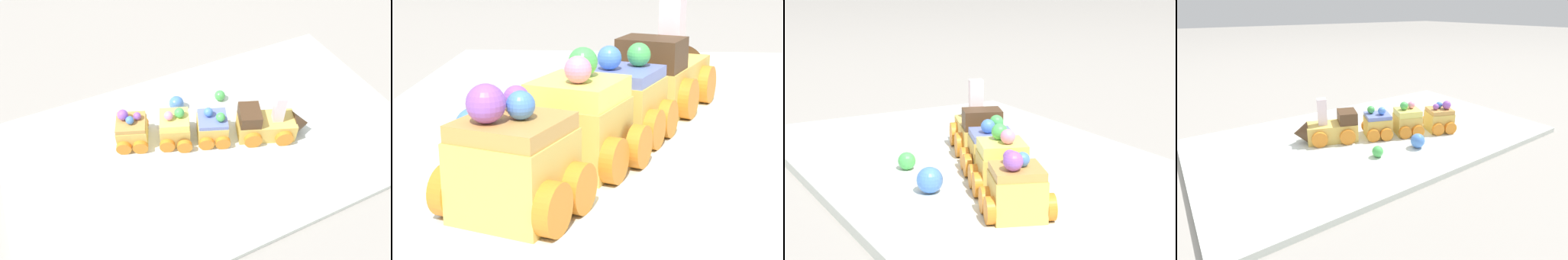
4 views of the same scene
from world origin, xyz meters
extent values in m
plane|color=gray|center=(0.00, 0.00, 0.00)|extent=(10.00, 10.00, 0.00)
cube|color=silver|center=(0.00, 0.00, 0.01)|extent=(0.78, 0.45, 0.01)
cube|color=#E0BC56|center=(0.10, -0.02, 0.03)|extent=(0.12, 0.09, 0.04)
cube|color=#4C331E|center=(0.07, -0.01, 0.06)|extent=(0.05, 0.06, 0.03)
cone|color=#4C331E|center=(0.16, -0.05, 0.04)|extent=(0.05, 0.06, 0.05)
cube|color=white|center=(0.12, -0.03, 0.06)|extent=(0.02, 0.02, 0.02)
cube|color=white|center=(0.12, -0.03, 0.08)|extent=(0.02, 0.02, 0.02)
cube|color=white|center=(0.12, -0.03, 0.10)|extent=(0.02, 0.02, 0.02)
cylinder|color=orange|center=(0.12, -0.06, 0.03)|extent=(0.03, 0.02, 0.03)
cylinder|color=orange|center=(0.14, -0.01, 0.03)|extent=(0.03, 0.02, 0.03)
cylinder|color=orange|center=(0.06, -0.04, 0.03)|extent=(0.03, 0.02, 0.03)
cylinder|color=orange|center=(0.08, 0.02, 0.03)|extent=(0.03, 0.02, 0.03)
cube|color=#E0BC56|center=(0.00, 0.01, 0.03)|extent=(0.07, 0.07, 0.04)
cube|color=#6B7AC6|center=(0.00, 0.01, 0.06)|extent=(0.07, 0.07, 0.01)
sphere|color=#4C84E0|center=(-0.01, 0.02, 0.07)|extent=(0.02, 0.02, 0.02)
sphere|color=#4CBC56|center=(0.01, 0.00, 0.07)|extent=(0.02, 0.02, 0.02)
cylinder|color=orange|center=(0.01, -0.02, 0.03)|extent=(0.03, 0.02, 0.03)
cylinder|color=orange|center=(0.03, 0.04, 0.03)|extent=(0.03, 0.02, 0.03)
cylinder|color=orange|center=(-0.02, -0.01, 0.03)|extent=(0.03, 0.02, 0.03)
cylinder|color=orange|center=(0.00, 0.05, 0.03)|extent=(0.03, 0.02, 0.03)
cube|color=#E0BC56|center=(-0.07, 0.04, 0.03)|extent=(0.07, 0.07, 0.04)
cube|color=#EFE066|center=(-0.07, 0.04, 0.06)|extent=(0.07, 0.07, 0.01)
sphere|color=pink|center=(-0.08, 0.04, 0.08)|extent=(0.02, 0.02, 0.02)
sphere|color=#4CBC56|center=(-0.06, 0.04, 0.08)|extent=(0.02, 0.02, 0.02)
cylinder|color=orange|center=(-0.06, 0.00, 0.03)|extent=(0.03, 0.02, 0.03)
cylinder|color=orange|center=(-0.04, 0.06, 0.03)|extent=(0.03, 0.02, 0.03)
cylinder|color=orange|center=(-0.09, 0.02, 0.03)|extent=(0.03, 0.02, 0.03)
cylinder|color=orange|center=(-0.07, 0.07, 0.03)|extent=(0.03, 0.02, 0.03)
cube|color=#E0BC56|center=(-0.14, 0.07, 0.03)|extent=(0.07, 0.07, 0.04)
cube|color=#CC9347|center=(-0.14, 0.07, 0.06)|extent=(0.07, 0.07, 0.01)
sphere|color=#9956C6|center=(-0.15, 0.08, 0.08)|extent=(0.03, 0.03, 0.02)
sphere|color=#4C84E0|center=(-0.14, 0.06, 0.07)|extent=(0.02, 0.02, 0.02)
sphere|color=#9956C6|center=(-0.13, 0.07, 0.07)|extent=(0.02, 0.02, 0.01)
cylinder|color=orange|center=(-0.14, 0.03, 0.03)|extent=(0.03, 0.02, 0.03)
cylinder|color=orange|center=(-0.12, 0.09, 0.03)|extent=(0.03, 0.02, 0.03)
cylinder|color=orange|center=(-0.17, 0.04, 0.03)|extent=(0.03, 0.02, 0.03)
cylinder|color=orange|center=(-0.15, 0.10, 0.03)|extent=(0.03, 0.02, 0.03)
sphere|color=#4CBC56|center=(0.06, 0.10, 0.02)|extent=(0.02, 0.02, 0.02)
sphere|color=#4C84E0|center=(-0.03, 0.11, 0.03)|extent=(0.03, 0.03, 0.03)
camera|label=1|loc=(-0.24, -0.42, 0.57)|focal=35.00mm
camera|label=2|loc=(-0.47, 0.01, 0.16)|focal=60.00mm
camera|label=3|loc=(-0.67, 0.42, 0.26)|focal=60.00mm
camera|label=4|loc=(0.38, 0.54, 0.29)|focal=28.00mm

